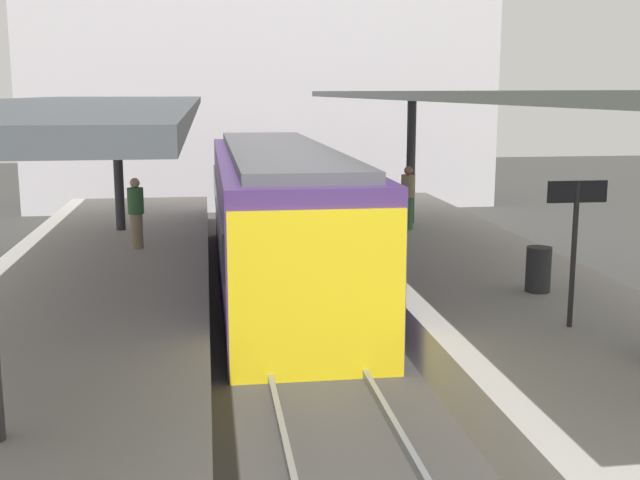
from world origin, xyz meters
TOP-DOWN VIEW (x-y plane):
  - ground_plane at (0.00, 0.00)m, footprint 80.00×80.00m
  - platform_left at (-3.80, 0.00)m, footprint 4.40×28.00m
  - platform_right at (3.80, 0.00)m, footprint 4.40×28.00m
  - track_ballast at (0.00, 0.00)m, footprint 3.20×28.00m
  - rail_near_side at (-0.72, 0.00)m, footprint 0.08×28.00m
  - rail_far_side at (0.72, 0.00)m, footprint 0.08×28.00m
  - commuter_train at (0.00, 4.73)m, footprint 2.78×12.71m
  - canopy_left at (-3.80, 1.40)m, footprint 4.18×21.00m
  - canopy_right at (3.80, 1.40)m, footprint 4.18×21.00m
  - platform_sign at (3.78, -1.98)m, footprint 0.90×0.08m
  - litter_bin at (4.17, 0.13)m, footprint 0.44×0.44m
  - passenger_near_bench at (-3.18, 5.15)m, footprint 0.36×0.36m
  - passenger_mid_platform at (3.49, 6.72)m, footprint 0.36×0.36m
  - station_building_backdrop at (0.66, 20.00)m, footprint 18.00×6.00m

SIDE VIEW (x-z plane):
  - ground_plane at x=0.00m, z-range 0.00..0.00m
  - track_ballast at x=0.00m, z-range 0.00..0.20m
  - rail_near_side at x=-0.72m, z-range 0.20..0.34m
  - rail_far_side at x=0.72m, z-range 0.20..0.34m
  - platform_left at x=-3.80m, z-range 0.00..1.00m
  - platform_right at x=3.80m, z-range 0.00..1.00m
  - litter_bin at x=4.17m, z-range 1.00..1.80m
  - commuter_train at x=0.00m, z-range 0.18..3.28m
  - passenger_near_bench at x=-3.18m, z-range 1.03..2.62m
  - passenger_mid_platform at x=3.49m, z-range 1.03..2.66m
  - platform_sign at x=3.78m, z-range 1.52..3.73m
  - canopy_left at x=-3.80m, z-range 2.55..5.89m
  - canopy_right at x=3.80m, z-range 2.62..6.12m
  - station_building_backdrop at x=0.66m, z-range 0.00..11.00m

